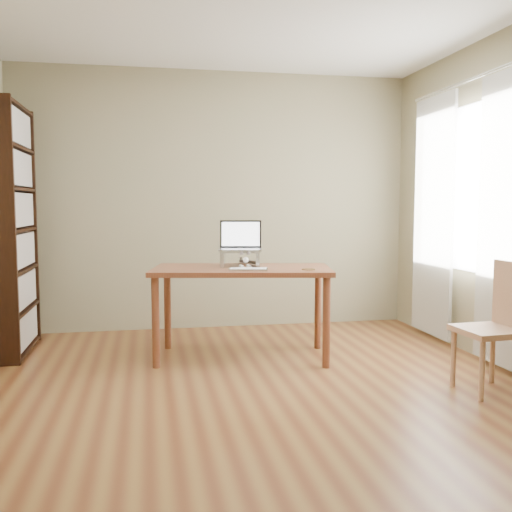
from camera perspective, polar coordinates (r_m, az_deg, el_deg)
The scene contains 10 objects.
room at distance 3.63m, azimuth 0.64°, elevation 5.77°, with size 4.04×4.54×2.64m.
bookshelf at distance 5.23m, azimuth -23.44°, elevation 2.40°, with size 0.30×0.90×2.10m.
curtains at distance 5.07m, azimuth 20.23°, elevation 3.80°, with size 0.03×1.90×2.25m.
desk at distance 4.67m, azimuth -1.42°, elevation -2.30°, with size 1.55×0.97×0.75m.
laptop_stand at distance 4.73m, azimuth -1.58°, elevation -0.05°, with size 0.32×0.25×0.13m.
laptop at distance 4.78m, azimuth -1.71°, elevation 1.34°, with size 0.39×0.35×0.25m.
keyboard at distance 4.45m, azimuth -0.76°, elevation -1.34°, with size 0.32×0.19×0.02m.
coaster at distance 4.52m, azimuth 5.26°, elevation -1.33°, with size 0.11×0.11×0.01m, color brown.
cat at distance 4.76m, azimuth -1.49°, elevation -0.22°, with size 0.25×0.48×0.16m.
chair at distance 4.19m, azimuth 23.05°, elevation -6.14°, with size 0.41×0.41×0.88m.
Camera 1 is at (-0.69, -3.55, 1.26)m, focal length 40.00 mm.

